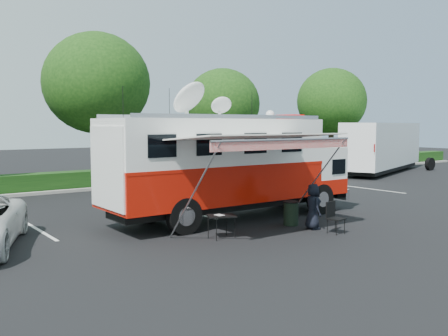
% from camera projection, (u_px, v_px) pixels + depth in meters
% --- Properties ---
extents(ground_plane, '(120.00, 120.00, 0.00)m').
position_uv_depth(ground_plane, '(232.00, 219.00, 18.88)').
color(ground_plane, black).
rests_on(ground_plane, ground).
extents(back_border, '(60.00, 6.14, 8.87)m').
position_uv_depth(back_border, '(116.00, 100.00, 29.50)').
color(back_border, '#9E998E').
rests_on(back_border, ground_plane).
extents(stall_lines, '(24.12, 5.50, 0.01)m').
position_uv_depth(stall_lines, '(179.00, 209.00, 21.00)').
color(stall_lines, silver).
rests_on(stall_lines, ground_plane).
extents(command_truck, '(10.05, 2.76, 4.83)m').
position_uv_depth(command_truck, '(230.00, 165.00, 18.64)').
color(command_truck, black).
rests_on(command_truck, ground_plane).
extents(awning, '(5.48, 2.82, 3.31)m').
position_uv_depth(awning, '(262.00, 139.00, 15.72)').
color(awning, white).
rests_on(awning, ground_plane).
extents(person, '(0.71, 0.88, 1.56)m').
position_uv_depth(person, '(313.00, 229.00, 17.05)').
color(person, black).
rests_on(person, ground_plane).
extents(folding_table, '(1.04, 0.90, 0.74)m').
position_uv_depth(folding_table, '(222.00, 217.00, 15.61)').
color(folding_table, black).
rests_on(folding_table, ground_plane).
extents(folding_chair, '(0.55, 0.57, 1.03)m').
position_uv_depth(folding_chair, '(333.00, 215.00, 16.38)').
color(folding_chair, black).
rests_on(folding_chair, ground_plane).
extents(trash_bin, '(0.57, 0.57, 0.85)m').
position_uv_depth(trash_bin, '(291.00, 213.00, 17.68)').
color(trash_bin, black).
rests_on(trash_bin, ground_plane).
extents(semi_trailer, '(12.05, 6.47, 3.68)m').
position_uv_depth(semi_trailer, '(383.00, 146.00, 36.95)').
color(semi_trailer, white).
rests_on(semi_trailer, ground_plane).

